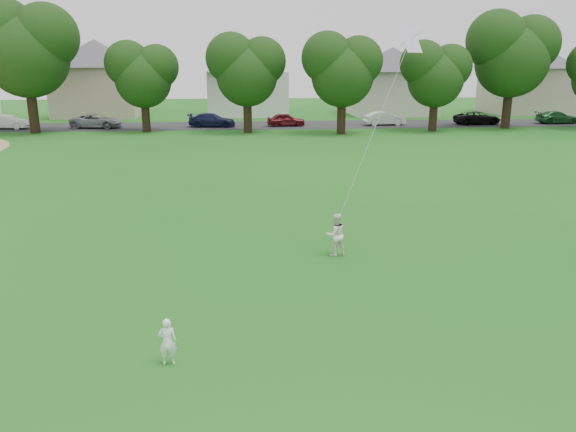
{
  "coord_description": "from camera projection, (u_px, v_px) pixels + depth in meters",
  "views": [
    {
      "loc": [
        -0.97,
        -10.98,
        5.94
      ],
      "look_at": [
        0.14,
        2.0,
        2.3
      ],
      "focal_mm": 35.0,
      "sensor_mm": 36.0,
      "label": 1
    }
  ],
  "objects": [
    {
      "name": "ground",
      "position": [
        289.0,
        342.0,
        12.22
      ],
      "size": [
        160.0,
        160.0,
        0.0
      ],
      "primitive_type": "plane",
      "color": "#135714",
      "rests_on": "ground"
    },
    {
      "name": "street",
      "position": [
        250.0,
        125.0,
        52.52
      ],
      "size": [
        90.0,
        7.0,
        0.01
      ],
      "primitive_type": "cube",
      "color": "#2D2D30",
      "rests_on": "ground"
    },
    {
      "name": "toddler",
      "position": [
        167.0,
        342.0,
        11.21
      ],
      "size": [
        0.39,
        0.27,
        1.0
      ],
      "primitive_type": "imported",
      "rotation": [
        0.0,
        0.0,
        3.23
      ],
      "color": "white",
      "rests_on": "ground"
    },
    {
      "name": "older_boy",
      "position": [
        336.0,
        235.0,
        17.47
      ],
      "size": [
        0.77,
        0.66,
        1.36
      ],
      "primitive_type": "imported",
      "rotation": [
        0.0,
        0.0,
        3.4
      ],
      "color": "white",
      "rests_on": "ground"
    },
    {
      "name": "kite",
      "position": [
        371.0,
        137.0,
        16.6
      ],
      "size": [
        1.44,
        0.79,
        6.07
      ],
      "color": "white",
      "rests_on": "ground"
    },
    {
      "name": "tree_row",
      "position": [
        273.0,
        54.0,
        45.79
      ],
      "size": [
        79.9,
        9.09,
        11.14
      ],
      "color": "black",
      "rests_on": "ground"
    },
    {
      "name": "parked_cars",
      "position": [
        259.0,
        120.0,
        51.46
      ],
      "size": [
        64.18,
        2.52,
        1.26
      ],
      "color": "black",
      "rests_on": "ground"
    },
    {
      "name": "house_row",
      "position": [
        249.0,
        71.0,
        60.86
      ],
      "size": [
        76.91,
        13.21,
        10.14
      ],
      "color": "white",
      "rests_on": "ground"
    }
  ]
}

